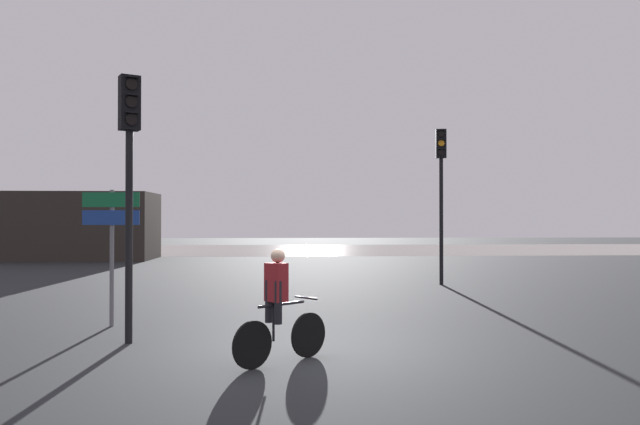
# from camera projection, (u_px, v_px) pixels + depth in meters

# --- Properties ---
(ground_plane) EXTENTS (120.00, 120.00, 0.00)m
(ground_plane) POSITION_uv_depth(u_px,v_px,m) (306.00, 351.00, 9.63)
(ground_plane) COLOR black
(water_strip) EXTENTS (80.00, 16.00, 0.01)m
(water_strip) POSITION_uv_depth(u_px,v_px,m) (290.00, 250.00, 42.40)
(water_strip) COLOR #9E937F
(water_strip) RESTS_ON ground
(distant_building) EXTENTS (11.57, 4.00, 3.42)m
(distant_building) POSITION_uv_depth(u_px,v_px,m) (38.00, 226.00, 31.72)
(distant_building) COLOR #2D2823
(distant_building) RESTS_ON ground
(traffic_light_near_left) EXTENTS (0.40, 0.42, 4.40)m
(traffic_light_near_left) POSITION_uv_depth(u_px,v_px,m) (129.00, 157.00, 10.25)
(traffic_light_near_left) COLOR black
(traffic_light_near_left) RESTS_ON ground
(traffic_light_far_right) EXTENTS (0.36, 0.38, 4.86)m
(traffic_light_far_right) POSITION_uv_depth(u_px,v_px,m) (441.00, 177.00, 19.49)
(traffic_light_far_right) COLOR black
(traffic_light_far_right) RESTS_ON ground
(direction_sign_post) EXTENTS (1.10, 0.16, 2.60)m
(direction_sign_post) POSITION_uv_depth(u_px,v_px,m) (111.00, 232.00, 11.86)
(direction_sign_post) COLOR slate
(direction_sign_post) RESTS_ON ground
(cyclist) EXTENTS (1.31, 1.16, 1.62)m
(cyclist) POSITION_uv_depth(u_px,v_px,m) (278.00, 306.00, 8.77)
(cyclist) COLOR black
(cyclist) RESTS_ON ground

